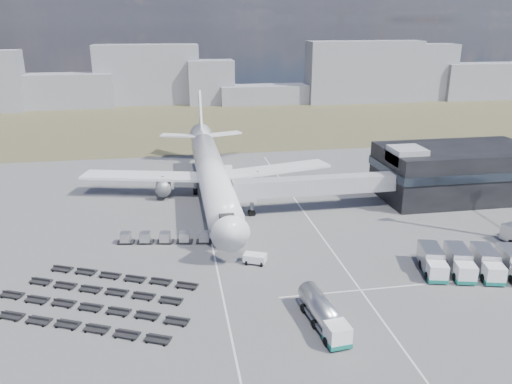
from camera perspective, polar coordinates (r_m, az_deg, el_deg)
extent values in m
plane|color=#565659|center=(71.24, -2.77, -9.05)|extent=(420.00, 420.00, 0.00)
cube|color=#4B452D|center=(175.80, -7.30, 7.93)|extent=(420.00, 90.00, 0.01)
cube|color=silver|center=(75.49, -4.77, -7.38)|extent=(0.25, 110.00, 0.01)
cube|color=silver|center=(78.84, 8.45, -6.33)|extent=(0.25, 110.00, 0.01)
cube|color=silver|center=(71.64, 18.68, -9.95)|extent=(40.00, 0.25, 0.01)
cube|color=black|center=(106.51, 21.97, 2.11)|extent=(30.00, 16.00, 10.00)
cube|color=#262D38|center=(106.20, 22.05, 2.73)|extent=(30.40, 16.40, 1.60)
cube|color=#939399|center=(97.89, 16.87, 4.02)|extent=(6.00, 6.00, 3.00)
cube|color=#939399|center=(91.28, 6.89, 0.77)|extent=(29.80, 3.00, 3.00)
cube|color=#939399|center=(88.02, -1.41, 0.21)|extent=(4.00, 3.60, 3.40)
cylinder|color=slate|center=(89.55, -0.50, -1.18)|extent=(0.70, 0.70, 5.10)
cylinder|color=black|center=(90.30, -0.49, -2.43)|extent=(1.40, 0.90, 1.40)
cylinder|color=white|center=(96.92, -5.04, 2.05)|extent=(5.60, 48.00, 5.60)
cone|color=white|center=(72.09, -3.18, -4.03)|extent=(5.60, 5.00, 5.60)
cone|color=white|center=(123.72, -6.19, 6.15)|extent=(5.60, 8.00, 5.60)
cube|color=black|center=(73.62, -3.38, -2.85)|extent=(2.20, 2.00, 0.80)
cube|color=white|center=(101.93, -12.57, 1.81)|extent=(25.59, 11.38, 0.50)
cube|color=white|center=(103.78, 1.91, 2.58)|extent=(25.59, 11.38, 0.50)
cylinder|color=slate|center=(100.40, -10.55, 0.67)|extent=(3.00, 5.00, 3.00)
cylinder|color=slate|center=(101.78, 0.20, 1.25)|extent=(3.00, 5.00, 3.00)
cube|color=white|center=(125.38, -8.78, 6.40)|extent=(9.49, 5.63, 0.35)
cube|color=white|center=(126.02, -3.75, 6.64)|extent=(9.49, 5.63, 0.35)
cube|color=white|center=(125.53, -6.38, 8.98)|extent=(0.50, 9.06, 11.45)
cylinder|color=slate|center=(78.73, -3.60, -5.19)|extent=(0.50, 0.50, 2.50)
cylinder|color=slate|center=(101.77, -6.96, 0.43)|extent=(0.60, 0.60, 2.50)
cylinder|color=slate|center=(102.23, -3.38, 0.62)|extent=(0.60, 0.60, 2.50)
cylinder|color=black|center=(79.04, -3.59, -5.69)|extent=(0.50, 1.20, 1.20)
cube|color=gray|center=(217.59, -21.34, 10.72)|extent=(41.03, 12.00, 13.42)
cube|color=gray|center=(217.42, -12.29, 12.99)|extent=(42.21, 12.00, 24.12)
cube|color=gray|center=(213.60, -5.18, 12.39)|extent=(18.71, 12.00, 17.88)
cube|color=gray|center=(215.71, 2.98, 11.13)|extent=(52.48, 12.00, 7.62)
cube|color=gray|center=(222.15, 12.17, 13.27)|extent=(48.56, 12.00, 25.32)
cube|color=gray|center=(230.80, 16.17, 12.97)|extent=(47.71, 12.00, 23.80)
cube|color=gray|center=(249.20, 24.81, 11.44)|extent=(42.04, 12.00, 15.57)
cube|color=white|center=(56.64, 9.29, -15.71)|extent=(2.69, 2.69, 2.34)
cube|color=#136B5C|center=(57.16, 9.24, -16.47)|extent=(2.81, 2.81, 0.51)
cylinder|color=#B0B0B4|center=(60.15, 7.28, -12.81)|extent=(3.36, 7.87, 2.55)
cube|color=slate|center=(60.78, 7.23, -13.75)|extent=(3.26, 7.86, 0.36)
cylinder|color=black|center=(59.76, 7.81, -14.70)|extent=(2.75, 1.40, 1.12)
cube|color=white|center=(73.00, -0.12, -7.65)|extent=(3.69, 2.97, 1.46)
cube|color=white|center=(108.03, -3.38, 1.89)|extent=(3.10, 6.55, 2.96)
cube|color=#136B5C|center=(108.39, -3.37, 1.28)|extent=(3.22, 6.66, 0.48)
cube|color=white|center=(72.33, 19.98, -8.55)|extent=(3.03, 2.95, 2.41)
cube|color=#136B5C|center=(72.75, 19.90, -9.20)|extent=(3.16, 3.08, 0.49)
cube|color=#B0B0B4|center=(75.44, 19.29, -6.92)|extent=(3.78, 5.52, 2.84)
cube|color=white|center=(73.43, 22.80, -8.50)|extent=(3.03, 2.95, 2.41)
cube|color=#136B5C|center=(73.84, 22.71, -9.14)|extent=(3.16, 3.08, 0.49)
cube|color=#B0B0B4|center=(76.49, 22.00, -6.90)|extent=(3.78, 5.52, 2.84)
cube|color=white|center=(74.70, 25.53, -8.42)|extent=(3.03, 2.95, 2.41)
cube|color=#136B5C|center=(75.11, 25.43, -9.06)|extent=(3.16, 3.08, 0.49)
cube|color=#B0B0B4|center=(77.71, 24.62, -6.86)|extent=(3.78, 5.52, 2.84)
cube|color=#B0B0B4|center=(79.09, 27.17, -6.81)|extent=(3.78, 5.52, 2.84)
cube|color=black|center=(82.05, -14.64, -5.50)|extent=(2.73, 1.92, 0.17)
cube|color=#B0B0B4|center=(81.71, -14.69, -4.98)|extent=(1.77, 1.77, 1.45)
cube|color=black|center=(81.36, -12.51, -5.54)|extent=(2.73, 1.92, 0.17)
cube|color=#B0B0B4|center=(81.03, -12.55, -5.01)|extent=(1.77, 1.77, 1.45)
cube|color=black|center=(80.79, -10.34, -5.57)|extent=(2.73, 1.92, 0.17)
cube|color=#B0B0B4|center=(80.46, -10.38, -5.03)|extent=(1.77, 1.77, 1.45)
cube|color=black|center=(80.34, -8.15, -5.59)|extent=(2.73, 1.92, 0.17)
cube|color=#B0B0B4|center=(80.00, -8.18, -5.05)|extent=(1.77, 1.77, 1.45)
cube|color=black|center=(80.00, -5.94, -5.60)|extent=(2.73, 1.92, 0.17)
cube|color=#B0B0B4|center=(79.66, -5.96, -5.06)|extent=(1.77, 1.77, 1.45)
cube|color=black|center=(63.37, -20.74, -13.93)|extent=(24.71, 12.10, 0.68)
cube|color=black|center=(66.10, -18.78, -12.23)|extent=(24.71, 12.10, 0.68)
cube|color=black|center=(68.94, -17.01, -10.65)|extent=(21.26, 10.56, 0.68)
cube|color=black|center=(71.89, -15.39, -9.19)|extent=(21.26, 10.56, 0.68)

